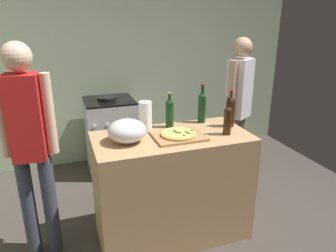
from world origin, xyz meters
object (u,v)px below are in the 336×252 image
(person_in_stripes, at_px, (29,140))
(wine_bottle_clear, at_px, (202,106))
(wine_bottle_dark, at_px, (230,110))
(wine_bottle_amber, at_px, (170,112))
(stove, at_px, (111,135))
(mixing_bowl, at_px, (127,131))
(wine_bottle_green, at_px, (228,119))
(person_in_red, at_px, (238,104))
(pizza, at_px, (179,134))
(paper_towel_roll, at_px, (145,117))

(person_in_stripes, bearing_deg, wine_bottle_clear, 4.40)
(wine_bottle_dark, bearing_deg, wine_bottle_amber, 163.31)
(wine_bottle_dark, xyz_separation_m, stove, (-0.84, 1.38, -0.62))
(wine_bottle_amber, distance_m, wine_bottle_clear, 0.32)
(mixing_bowl, height_order, wine_bottle_clear, wine_bottle_clear)
(wine_bottle_green, bearing_deg, wine_bottle_dark, 55.09)
(person_in_red, bearing_deg, wine_bottle_clear, -149.31)
(wine_bottle_green, height_order, stove, wine_bottle_green)
(wine_bottle_dark, xyz_separation_m, person_in_stripes, (-1.63, 0.07, -0.09))
(stove, bearing_deg, mixing_bowl, -93.39)
(wine_bottle_clear, xyz_separation_m, person_in_stripes, (-1.44, -0.11, -0.10))
(mixing_bowl, distance_m, person_in_stripes, 0.72)
(wine_bottle_amber, bearing_deg, stove, 105.35)
(wine_bottle_amber, relative_size, person_in_red, 0.19)
(pizza, xyz_separation_m, wine_bottle_amber, (0.01, 0.26, 0.11))
(wine_bottle_amber, relative_size, stove, 0.33)
(wine_bottle_dark, relative_size, wine_bottle_amber, 1.05)
(wine_bottle_amber, height_order, person_in_stripes, person_in_stripes)
(wine_bottle_clear, relative_size, person_in_stripes, 0.21)
(paper_towel_roll, bearing_deg, person_in_stripes, -177.75)
(wine_bottle_green, distance_m, wine_bottle_clear, 0.36)
(pizza, bearing_deg, mixing_bowl, 173.98)
(paper_towel_roll, height_order, wine_bottle_green, wine_bottle_green)
(mixing_bowl, distance_m, wine_bottle_amber, 0.48)
(mixing_bowl, relative_size, wine_bottle_clear, 0.84)
(pizza, distance_m, stove, 1.61)
(wine_bottle_clear, bearing_deg, person_in_stripes, -175.60)
(mixing_bowl, bearing_deg, pizza, -6.02)
(paper_towel_roll, xyz_separation_m, person_in_stripes, (-0.90, -0.04, -0.07))
(stove, height_order, person_in_stripes, person_in_stripes)
(pizza, xyz_separation_m, wine_bottle_clear, (0.33, 0.29, 0.12))
(pizza, relative_size, person_in_red, 0.17)
(pizza, distance_m, wine_bottle_green, 0.41)
(pizza, bearing_deg, person_in_red, 34.76)
(wine_bottle_amber, distance_m, stove, 1.41)
(wine_bottle_dark, bearing_deg, paper_towel_roll, 171.94)
(mixing_bowl, distance_m, wine_bottle_dark, 0.93)
(wine_bottle_green, relative_size, person_in_red, 0.19)
(wine_bottle_green, xyz_separation_m, wine_bottle_dark, (0.12, 0.17, 0.01))
(mixing_bowl, distance_m, person_in_red, 1.46)
(paper_towel_roll, height_order, stove, paper_towel_roll)
(pizza, distance_m, wine_bottle_clear, 0.45)
(mixing_bowl, height_order, person_in_stripes, person_in_stripes)
(wine_bottle_dark, distance_m, person_in_stripes, 1.63)
(wine_bottle_clear, bearing_deg, pizza, -138.81)
(person_in_stripes, bearing_deg, wine_bottle_dark, -2.41)
(wine_bottle_green, height_order, wine_bottle_amber, wine_bottle_green)
(pizza, xyz_separation_m, stove, (-0.33, 1.49, -0.51))
(person_in_red, bearing_deg, mixing_bowl, -155.87)
(wine_bottle_dark, xyz_separation_m, person_in_red, (0.41, 0.53, -0.12))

